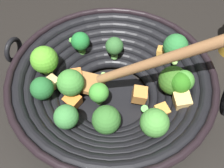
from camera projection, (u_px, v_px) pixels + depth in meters
ground_plane at (112, 100)px, 0.55m from camera, size 4.00×4.00×0.00m
wok at (112, 83)px, 0.50m from camera, size 0.41×0.40×0.25m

